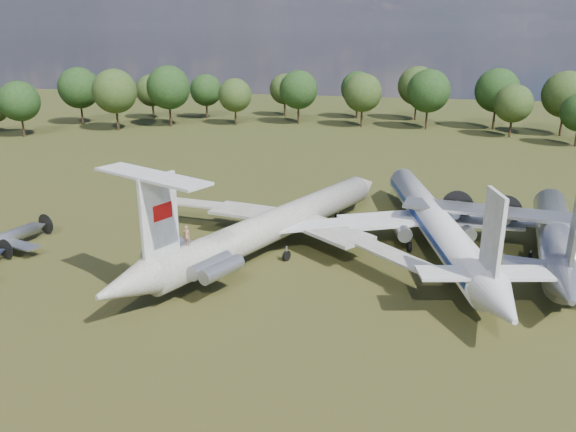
% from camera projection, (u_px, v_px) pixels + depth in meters
% --- Properties ---
extents(ground, '(300.00, 300.00, 0.00)m').
position_uv_depth(ground, '(230.00, 258.00, 60.52)').
color(ground, '#273E14').
rests_on(ground, ground).
extents(il62_airliner, '(54.08, 59.56, 4.75)m').
position_uv_depth(il62_airliner, '(276.00, 230.00, 62.18)').
color(il62_airliner, '#BCBCB7').
rests_on(il62_airliner, ground).
extents(tu104_jet, '(46.02, 55.24, 4.85)m').
position_uv_depth(tu104_jet, '(434.00, 228.00, 62.61)').
color(tu104_jet, silver).
rests_on(tu104_jet, ground).
extents(an12_transport, '(37.31, 40.46, 4.73)m').
position_uv_depth(an12_transport, '(555.00, 241.00, 59.00)').
color(an12_transport, '#95989D').
rests_on(an12_transport, ground).
extents(person_on_il62, '(0.70, 0.46, 1.92)m').
position_uv_depth(person_on_il62, '(187.00, 235.00, 51.02)').
color(person_on_il62, '#9A694E').
rests_on(person_on_il62, il62_airliner).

